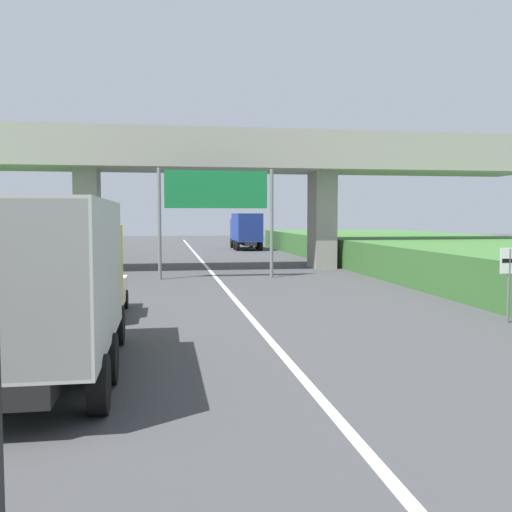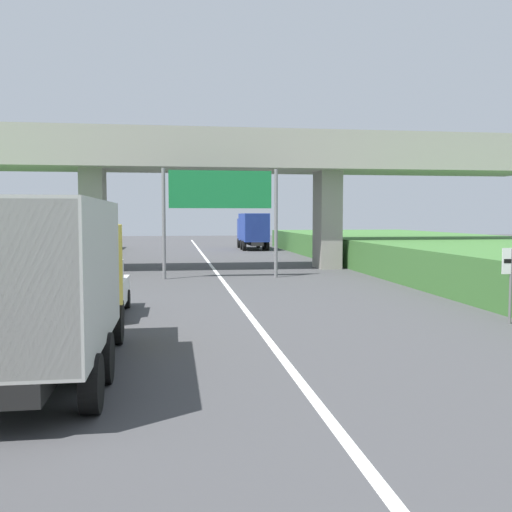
# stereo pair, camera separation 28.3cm
# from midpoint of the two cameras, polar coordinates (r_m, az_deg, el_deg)

# --- Properties ---
(lane_centre_stripe) EXTENTS (0.20, 102.95, 0.01)m
(lane_centre_stripe) POSITION_cam_midpoint_polar(r_m,az_deg,el_deg) (26.60, -2.71, -2.85)
(lane_centre_stripe) COLOR white
(lane_centre_stripe) RESTS_ON ground
(overpass_bridge) EXTENTS (40.00, 4.80, 8.07)m
(overpass_bridge) POSITION_cam_midpoint_polar(r_m,az_deg,el_deg) (34.38, -4.00, 8.88)
(overpass_bridge) COLOR #9E998E
(overpass_bridge) RESTS_ON ground
(overhead_highway_sign) EXTENTS (5.88, 0.18, 5.57)m
(overhead_highway_sign) POSITION_cam_midpoint_polar(r_m,az_deg,el_deg) (29.22, -3.26, 5.86)
(overhead_highway_sign) COLOR slate
(overhead_highway_sign) RESTS_ON ground
(speed_limit_sign) EXTENTS (0.60, 0.08, 2.23)m
(speed_limit_sign) POSITION_cam_midpoint_polar(r_m,az_deg,el_deg) (18.44, 24.38, -1.61)
(speed_limit_sign) COLOR slate
(speed_limit_sign) RESTS_ON ground
(truck_yellow) EXTENTS (2.44, 7.30, 3.44)m
(truck_yellow) POSITION_cam_midpoint_polar(r_m,az_deg,el_deg) (11.81, -19.12, -2.17)
(truck_yellow) COLOR black
(truck_yellow) RESTS_ON ground
(truck_blue) EXTENTS (2.44, 7.30, 3.44)m
(truck_blue) POSITION_cam_midpoint_polar(r_m,az_deg,el_deg) (55.21, -0.22, 2.67)
(truck_blue) COLOR black
(truck_blue) RESTS_ON ground
(car_white) EXTENTS (1.86, 4.10, 1.72)m
(car_white) POSITION_cam_midpoint_polar(r_m,az_deg,el_deg) (18.96, -15.11, -3.13)
(car_white) COLOR silver
(car_white) RESTS_ON ground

